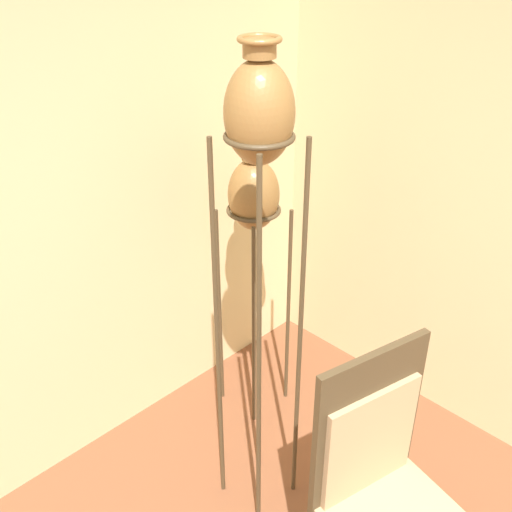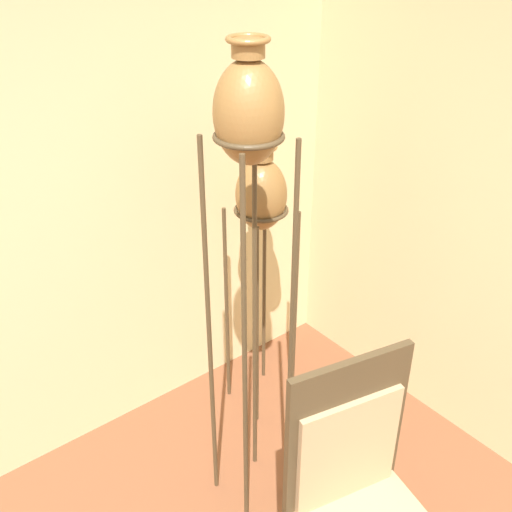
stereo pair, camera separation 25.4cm
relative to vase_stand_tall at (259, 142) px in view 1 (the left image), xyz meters
name	(u,v)px [view 1 (the left image)]	position (x,y,z in m)	size (l,w,h in m)	color
vase_stand_tall	(259,142)	(0.00, 0.00, 0.00)	(0.26, 0.26, 2.10)	#473823
vase_stand_medium	(254,203)	(0.44, 0.47, -0.53)	(0.28, 0.28, 1.52)	#473823
chair	(387,488)	(-0.04, -0.69, -1.12)	(0.60, 0.60, 1.17)	#473823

